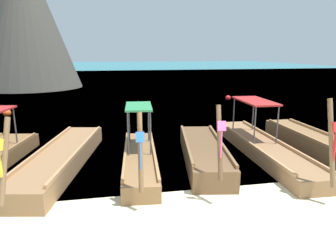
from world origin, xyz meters
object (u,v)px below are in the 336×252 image
Objects in this scene: longtail_boat_turquoise_ribbon at (324,147)px; karst_rock at (24,16)px; longtail_boat_red_ribbon at (262,147)px; mooring_buoy_far at (228,98)px; longtail_boat_yellow_ribbon at (62,159)px; longtail_boat_blue_ribbon at (140,158)px; longtail_boat_pink_ribbon at (203,153)px; mooring_buoy_near at (7,113)px.

karst_rock reaches higher than longtail_boat_turquoise_ribbon.
karst_rock reaches higher than longtail_boat_red_ribbon.
longtail_boat_turquoise_ribbon is 13.15m from mooring_buoy_far.
longtail_boat_yellow_ribbon is 0.46× the size of karst_rock.
longtail_boat_turquoise_ribbon is (6.77, -0.04, -0.01)m from longtail_boat_blue_ribbon.
longtail_boat_blue_ribbon is at bearing -174.42° from longtail_boat_red_ribbon.
karst_rock is at bearing 143.96° from mooring_buoy_far.
mooring_buoy_far is at bearing 83.48° from longtail_boat_turquoise_ribbon.
longtail_boat_blue_ribbon is 2.21m from longtail_boat_pink_ribbon.
longtail_boat_pink_ribbon is 0.38× the size of karst_rock.
longtail_boat_blue_ribbon is 6.77m from longtail_boat_turquoise_ribbon.
mooring_buoy_near is (-13.66, 9.59, -0.08)m from longtail_boat_turquoise_ribbon.
longtail_boat_blue_ribbon is at bearing -70.24° from karst_rock.
mooring_buoy_near is 15.54m from mooring_buoy_far.
longtail_boat_pink_ribbon is at bearing -171.76° from longtail_boat_red_ribbon.
karst_rock reaches higher than longtail_boat_pink_ribbon.
longtail_boat_red_ribbon is (4.59, 0.45, -0.02)m from longtail_boat_blue_ribbon.
longtail_boat_red_ribbon reaches higher than longtail_boat_yellow_ribbon.
mooring_buoy_near is (-6.88, 9.54, -0.09)m from longtail_boat_blue_ribbon.
karst_rock is at bearing 104.90° from longtail_boat_yellow_ribbon.
mooring_buoy_far is at bearing 64.87° from longtail_boat_pink_ribbon.
karst_rock is 17.86m from mooring_buoy_near.
longtail_boat_pink_ribbon is 14.26m from mooring_buoy_far.
longtail_boat_yellow_ribbon is 16.72× the size of mooring_buoy_far.
longtail_boat_blue_ribbon is 11.77m from mooring_buoy_near.
longtail_boat_pink_ribbon is (2.21, 0.10, 0.01)m from longtail_boat_blue_ribbon.
longtail_boat_red_ribbon is 0.49× the size of karst_rock.
longtail_boat_yellow_ribbon is 1.26× the size of longtail_boat_blue_ribbon.
longtail_boat_blue_ribbon is at bearing 179.63° from longtail_boat_turquoise_ribbon.
longtail_boat_red_ribbon is 2.24m from longtail_boat_turquoise_ribbon.
longtail_boat_blue_ribbon is 28.26m from karst_rock.
longtail_boat_pink_ribbon reaches higher than mooring_buoy_near.
karst_rock is (-13.84, 25.31, 7.02)m from longtail_boat_red_ribbon.
longtail_boat_red_ribbon is 1.01× the size of longtail_boat_turquoise_ribbon.
mooring_buoy_near is (-4.35, 9.02, -0.07)m from longtail_boat_yellow_ribbon.
longtail_boat_yellow_ribbon is 0.94× the size of longtail_boat_turquoise_ribbon.
longtail_boat_blue_ribbon is 13.28× the size of mooring_buoy_far.
longtail_boat_yellow_ribbon is 27.05m from karst_rock.
longtail_boat_turquoise_ribbon is 17.76× the size of mooring_buoy_far.
longtail_boat_turquoise_ribbon is 15.98× the size of mooring_buoy_near.
longtail_boat_pink_ribbon is at bearing -5.03° from longtail_boat_yellow_ribbon.
longtail_boat_yellow_ribbon is 16.52m from mooring_buoy_far.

